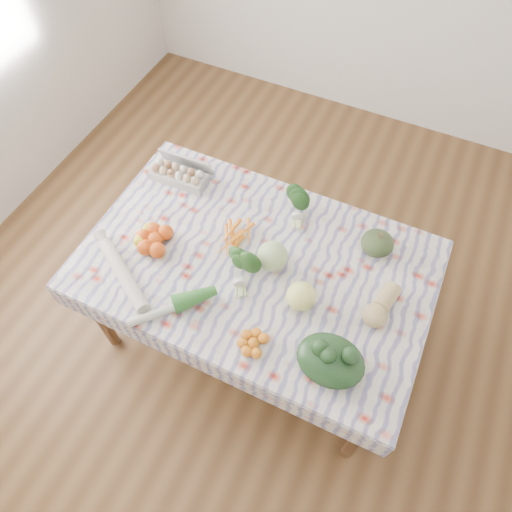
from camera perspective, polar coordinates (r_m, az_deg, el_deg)
ground at (r=2.86m, az=0.00°, el=-9.04°), size 4.50×4.50×0.00m
dining_table at (r=2.25m, az=0.00°, el=-1.97°), size 1.60×1.00×0.75m
tablecloth at (r=2.19m, az=0.00°, el=-0.92°), size 1.66×1.06×0.01m
egg_carton at (r=2.51m, az=-9.70°, el=9.91°), size 0.31×0.14×0.08m
carrot_bunch at (r=2.25m, az=-2.21°, el=2.35°), size 0.21×0.20×0.04m
kale_bunch at (r=2.31m, az=5.30°, el=6.30°), size 0.19×0.18×0.13m
kabocha_squash at (r=2.26m, az=14.93°, el=1.58°), size 0.21×0.21×0.10m
cabbage at (r=2.12m, az=2.07°, el=-0.02°), size 0.17×0.17×0.14m
butternut_squash at (r=2.09m, az=15.46°, el=-5.88°), size 0.15×0.24×0.11m
orange_cluster at (r=2.26m, az=-12.47°, el=2.01°), size 0.29×0.29×0.08m
broccoli at (r=2.09m, az=-2.21°, el=-2.00°), size 0.20×0.20×0.11m
mandarin_cluster at (r=1.97m, az=-0.31°, el=-10.76°), size 0.16×0.16×0.05m
grapefruit at (r=2.02m, az=5.68°, el=-5.00°), size 0.14×0.14×0.13m
spinach_bag at (r=1.92m, az=9.30°, el=-12.73°), size 0.35×0.31×0.13m
daikon at (r=2.20m, az=-16.25°, el=-2.26°), size 0.42×0.29×0.06m
leek at (r=2.07m, az=-10.49°, el=-6.40°), size 0.30×0.32×0.04m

